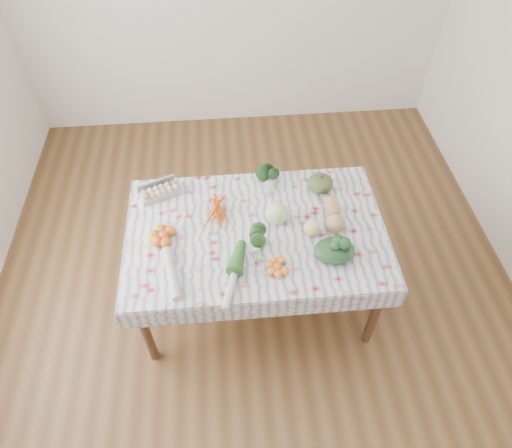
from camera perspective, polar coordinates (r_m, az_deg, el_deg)
name	(u,v)px	position (r m, az deg, el deg)	size (l,w,h in m)	color
ground	(256,294)	(3.53, 0.00, -8.75)	(4.50, 4.50, 0.00)	brown
dining_table	(256,238)	(2.97, 0.00, -1.79)	(1.60, 1.00, 0.75)	brown
tablecloth	(256,231)	(2.91, 0.00, -0.82)	(1.66, 1.06, 0.01)	silver
egg_carton	(160,193)	(3.15, -11.87, 3.85)	(0.27, 0.11, 0.07)	#B3B3AE
carrot_bunch	(215,212)	(2.99, -5.13, 1.45)	(0.23, 0.21, 0.04)	#E65B0E
kale_bunch	(267,176)	(3.15, 1.43, 5.96)	(0.15, 0.14, 0.14)	#163615
kabocha_squash	(320,183)	(3.15, 8.03, 5.10)	(0.17, 0.17, 0.11)	#3E5527
cabbage	(277,213)	(2.91, 2.61, 1.34)	(0.15, 0.15, 0.15)	#BED890
butternut_squash	(334,214)	(2.96, 9.74, 1.25)	(0.12, 0.26, 0.12)	tan
orange_cluster	(164,236)	(2.89, -11.45, -1.48)	(0.22, 0.22, 0.07)	orange
broccoli	(254,244)	(2.77, -0.24, -2.53)	(0.14, 0.14, 0.10)	#214E1F
mandarin_cluster	(278,266)	(2.70, 2.74, -5.30)	(0.17, 0.17, 0.05)	orange
grapefruit	(312,228)	(2.87, 6.99, -0.53)	(0.10, 0.10, 0.10)	#EEDA7F
spinach_bag	(335,251)	(2.78, 9.80, -3.29)	(0.25, 0.20, 0.11)	#163419
daikon	(172,273)	(2.72, -10.50, -6.07)	(0.05, 0.05, 0.38)	beige
leek	(234,276)	(2.67, -2.80, -6.54)	(0.05, 0.05, 0.45)	beige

